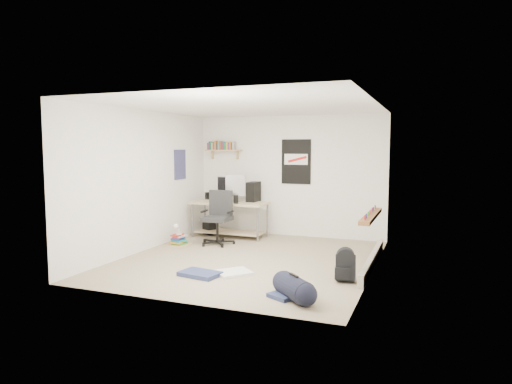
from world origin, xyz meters
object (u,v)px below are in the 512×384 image
(desk, at_px, (230,219))
(office_chair, at_px, (217,219))
(backpack, at_px, (345,268))
(duffel_bag, at_px, (294,288))
(book_stack, at_px, (179,237))

(desk, height_order, office_chair, office_chair)
(office_chair, distance_m, backpack, 3.15)
(duffel_bag, bearing_deg, desk, 170.35)
(office_chair, height_order, backpack, office_chair)
(duffel_bag, distance_m, book_stack, 3.68)
(backpack, bearing_deg, duffel_bag, -128.36)
(duffel_bag, relative_size, book_stack, 1.16)
(desk, bearing_deg, book_stack, -134.31)
(desk, relative_size, book_stack, 3.22)
(duffel_bag, height_order, book_stack, duffel_bag)
(desk, bearing_deg, office_chair, -99.59)
(backpack, bearing_deg, desk, 127.08)
(office_chair, distance_m, book_stack, 0.81)
(office_chair, bearing_deg, desk, 89.87)
(desk, relative_size, backpack, 4.41)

